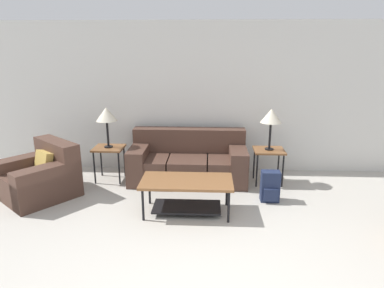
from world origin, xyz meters
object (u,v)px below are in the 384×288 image
(side_table_left, at_px, (109,151))
(armchair, at_px, (40,177))
(coffee_table, at_px, (187,189))
(table_lamp_right, at_px, (271,117))
(backpack, at_px, (270,187))
(couch, at_px, (188,162))
(side_table_right, at_px, (269,154))
(table_lamp_left, at_px, (106,115))

(side_table_left, bearing_deg, armchair, -141.73)
(coffee_table, bearing_deg, armchair, 168.68)
(coffee_table, height_order, table_lamp_right, table_lamp_right)
(armchair, height_order, side_table_left, armchair)
(coffee_table, bearing_deg, backpack, 19.47)
(backpack, bearing_deg, armchair, 179.54)
(side_table_left, distance_m, table_lamp_right, 2.69)
(couch, height_order, coffee_table, couch)
(side_table_right, bearing_deg, armchair, -169.01)
(armchair, relative_size, table_lamp_right, 2.00)
(armchair, distance_m, side_table_left, 1.11)
(couch, relative_size, side_table_left, 3.35)
(side_table_right, bearing_deg, couch, 175.72)
(couch, distance_m, armchair, 2.30)
(table_lamp_right, bearing_deg, side_table_left, 180.00)
(couch, relative_size, table_lamp_right, 2.89)
(armchair, distance_m, table_lamp_left, 1.37)
(side_table_left, bearing_deg, backpack, -15.46)
(couch, xyz_separation_m, table_lamp_right, (1.31, -0.10, 0.82))
(side_table_right, relative_size, table_lamp_right, 0.86)
(side_table_right, distance_m, backpack, 0.76)
(table_lamp_left, bearing_deg, coffee_table, -39.41)
(couch, xyz_separation_m, armchair, (-2.17, -0.77, -0.01))
(table_lamp_left, bearing_deg, table_lamp_right, 0.00)
(side_table_left, distance_m, table_lamp_left, 0.61)
(couch, distance_m, table_lamp_left, 1.55)
(table_lamp_left, bearing_deg, backpack, -15.46)
(side_table_left, xyz_separation_m, side_table_right, (2.62, 0.00, 0.00))
(coffee_table, relative_size, side_table_right, 2.12)
(side_table_right, bearing_deg, side_table_left, 180.00)
(armchair, relative_size, backpack, 2.92)
(coffee_table, bearing_deg, side_table_left, 140.59)
(side_table_left, bearing_deg, table_lamp_right, -0.00)
(armchair, relative_size, coffee_table, 1.09)
(couch, height_order, table_lamp_left, table_lamp_left)
(couch, distance_m, side_table_right, 1.33)
(table_lamp_right, bearing_deg, backpack, -96.48)
(couch, height_order, backpack, couch)
(armchair, xyz_separation_m, coffee_table, (2.22, -0.44, 0.06))
(side_table_right, distance_m, table_lamp_left, 2.69)
(table_lamp_left, bearing_deg, couch, 4.28)
(coffee_table, relative_size, side_table_left, 2.12)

